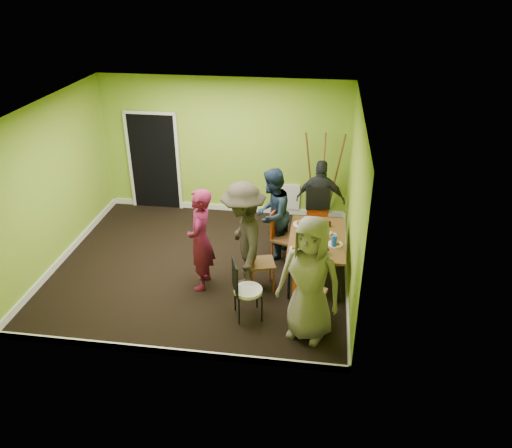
{
  "coord_description": "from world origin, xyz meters",
  "views": [
    {
      "loc": [
        1.96,
        -7.15,
        4.73
      ],
      "look_at": [
        0.95,
        0.0,
        0.9
      ],
      "focal_mm": 35.0,
      "sensor_mm": 36.0,
      "label": 1
    }
  ],
  "objects": [
    {
      "name": "ground",
      "position": [
        0.0,
        0.0,
        0.0
      ],
      "size": [
        5.0,
        5.0,
        0.0
      ],
      "primitive_type": "plane",
      "color": "black",
      "rests_on": "ground"
    },
    {
      "name": "room_walls",
      "position": [
        -0.02,
        0.04,
        0.99
      ],
      "size": [
        5.04,
        4.54,
        2.82
      ],
      "color": "#97BD30",
      "rests_on": "ground"
    },
    {
      "name": "dining_table",
      "position": [
        1.96,
        -0.04,
        0.7
      ],
      "size": [
        0.9,
        1.5,
        0.75
      ],
      "color": "black",
      "rests_on": "ground"
    },
    {
      "name": "chair_left_far",
      "position": [
        1.34,
        0.4,
        0.55
      ],
      "size": [
        0.52,
        0.52,
        0.98
      ],
      "rotation": [
        0.0,
        0.0,
        -1.92
      ],
      "color": "#C94412",
      "rests_on": "ground"
    },
    {
      "name": "chair_left_near",
      "position": [
        1.03,
        -0.48,
        0.55
      ],
      "size": [
        0.5,
        0.5,
        0.97
      ],
      "rotation": [
        0.0,
        0.0,
        -1.29
      ],
      "color": "#C94412",
      "rests_on": "ground"
    },
    {
      "name": "chair_back_end",
      "position": [
        1.94,
        1.19,
        0.76
      ],
      "size": [
        0.5,
        0.57,
        1.07
      ],
      "rotation": [
        0.0,
        0.0,
        3.28
      ],
      "color": "#C94412",
      "rests_on": "ground"
    },
    {
      "name": "chair_front_end",
      "position": [
        1.89,
        -1.3,
        0.57
      ],
      "size": [
        0.52,
        0.52,
        1.01
      ],
      "rotation": [
        0.0,
        0.0,
        -0.27
      ],
      "color": "#C94412",
      "rests_on": "ground"
    },
    {
      "name": "chair_bentwood",
      "position": [
        0.95,
        -1.27,
        0.53
      ],
      "size": [
        0.49,
        0.48,
        0.97
      ],
      "rotation": [
        0.0,
        0.0,
        -1.22
      ],
      "color": "black",
      "rests_on": "ground"
    },
    {
      "name": "easel",
      "position": [
        1.99,
        1.94,
        0.95
      ],
      "size": [
        0.77,
        0.72,
        1.92
      ],
      "color": "brown",
      "rests_on": "ground"
    },
    {
      "name": "plate_near_left",
      "position": [
        1.67,
        0.37,
        0.76
      ],
      "size": [
        0.27,
        0.27,
        0.01
      ],
      "primitive_type": "cylinder",
      "color": "white",
      "rests_on": "dining_table"
    },
    {
      "name": "plate_near_right",
      "position": [
        1.65,
        -0.46,
        0.76
      ],
      "size": [
        0.21,
        0.21,
        0.01
      ],
      "primitive_type": "cylinder",
      "color": "white",
      "rests_on": "dining_table"
    },
    {
      "name": "plate_far_back",
      "position": [
        1.89,
        0.56,
        0.76
      ],
      "size": [
        0.26,
        0.26,
        0.01
      ],
      "primitive_type": "cylinder",
      "color": "white",
      "rests_on": "dining_table"
    },
    {
      "name": "plate_far_front",
      "position": [
        1.95,
        -0.54,
        0.76
      ],
      "size": [
        0.25,
        0.25,
        0.01
      ],
      "primitive_type": "cylinder",
      "color": "white",
      "rests_on": "dining_table"
    },
    {
      "name": "plate_wall_back",
      "position": [
        2.17,
        0.06,
        0.76
      ],
      "size": [
        0.22,
        0.22,
        0.01
      ],
      "primitive_type": "cylinder",
      "color": "white",
      "rests_on": "dining_table"
    },
    {
      "name": "plate_wall_front",
      "position": [
        2.25,
        -0.23,
        0.76
      ],
      "size": [
        0.24,
        0.24,
        0.01
      ],
      "primitive_type": "cylinder",
      "color": "white",
      "rests_on": "dining_table"
    },
    {
      "name": "thermos",
      "position": [
        2.01,
        0.02,
        0.87
      ],
      "size": [
        0.06,
        0.06,
        0.24
      ],
      "primitive_type": "cylinder",
      "color": "white",
      "rests_on": "dining_table"
    },
    {
      "name": "blue_bottle",
      "position": [
        2.23,
        -0.3,
        0.85
      ],
      "size": [
        0.08,
        0.08,
        0.2
      ],
      "primitive_type": "cylinder",
      "color": "blue",
      "rests_on": "dining_table"
    },
    {
      "name": "orange_bottle",
      "position": [
        1.93,
        0.09,
        0.79
      ],
      "size": [
        0.04,
        0.04,
        0.08
      ],
      "primitive_type": "cylinder",
      "color": "#C94412",
      "rests_on": "dining_table"
    },
    {
      "name": "glass_mid",
      "position": [
        1.82,
        0.14,
        0.8
      ],
      "size": [
        0.07,
        0.07,
        0.1
      ],
      "primitive_type": "cylinder",
      "color": "black",
      "rests_on": "dining_table"
    },
    {
      "name": "glass_back",
      "position": [
        2.14,
        0.36,
        0.8
      ],
      "size": [
        0.06,
        0.06,
        0.1
      ],
      "primitive_type": "cylinder",
      "color": "black",
      "rests_on": "dining_table"
    },
    {
      "name": "glass_front",
      "position": [
        2.13,
        -0.54,
        0.79
      ],
      "size": [
        0.06,
        0.06,
        0.09
      ],
      "primitive_type": "cylinder",
      "color": "black",
      "rests_on": "dining_table"
    },
    {
      "name": "cup_a",
      "position": [
        1.87,
        -0.19,
        0.79
      ],
      "size": [
        0.11,
        0.11,
        0.09
      ],
      "primitive_type": "imported",
      "color": "white",
      "rests_on": "dining_table"
    },
    {
      "name": "cup_b",
      "position": [
        2.14,
        -0.03,
        0.8
      ],
      "size": [
        0.11,
        0.11,
        0.1
      ],
      "primitive_type": "imported",
      "color": "white",
      "rests_on": "dining_table"
    },
    {
      "name": "person_standing",
      "position": [
        0.15,
        -0.56,
        0.85
      ],
      "size": [
        0.42,
        0.63,
        1.71
      ],
      "primitive_type": "imported",
      "rotation": [
        0.0,
        0.0,
        -1.55
      ],
      "color": "maroon",
      "rests_on": "ground"
    },
    {
      "name": "person_left_far",
      "position": [
        1.16,
        0.52,
        0.83
      ],
      "size": [
        0.78,
        0.92,
        1.66
      ],
      "primitive_type": "imported",
      "rotation": [
        0.0,
        0.0,
        -1.78
      ],
      "color": "#162437",
      "rests_on": "ground"
    },
    {
      "name": "person_left_near",
      "position": [
        0.84,
        -0.56,
        0.93
      ],
      "size": [
        1.0,
        1.34,
        1.85
      ],
      "primitive_type": "imported",
      "rotation": [
        0.0,
        0.0,
        -1.28
      ],
      "color": "black",
      "rests_on": "ground"
    },
    {
      "name": "person_back_end",
      "position": [
        1.98,
        1.35,
        0.77
      ],
      "size": [
        0.93,
        0.44,
        1.55
      ],
      "primitive_type": "imported",
      "rotation": [
        0.0,
        0.0,
        3.08
      ],
      "color": "black",
      "rests_on": "ground"
    },
    {
      "name": "person_front_end",
      "position": [
        1.9,
        -1.52,
        0.92
      ],
      "size": [
        1.05,
        0.85,
        1.85
      ],
      "primitive_type": "imported",
      "rotation": [
        0.0,
        0.0,
        -0.33
      ],
      "color": "gray",
      "rests_on": "ground"
    }
  ]
}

